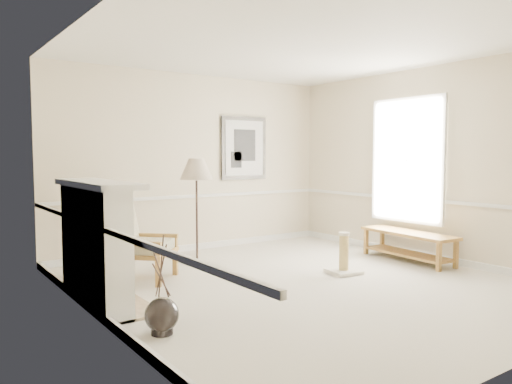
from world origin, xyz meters
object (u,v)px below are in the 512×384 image
bench (408,241)px  floor_lamp (196,172)px  armchair (135,240)px  floor_vase (162,316)px  scratching_post (344,261)px

bench → floor_lamp: bearing=148.9°
armchair → floor_lamp: (1.07, 0.34, 0.83)m
armchair → bench: size_ratio=0.65×
floor_lamp → armchair: bearing=-162.5°
armchair → floor_vase: bearing=-150.7°
armchair → bench: armchair is taller
scratching_post → bench: bearing=0.6°
floor_vase → floor_lamp: (1.62, 2.32, 1.17)m
floor_vase → bench: floor_vase is taller
floor_vase → scratching_post: 3.03m
floor_vase → scratching_post: floor_vase is taller
scratching_post → floor_lamp: bearing=129.1°
floor_vase → bench: 4.36m
floor_vase → armchair: bearing=74.4°
floor_vase → bench: bearing=9.3°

